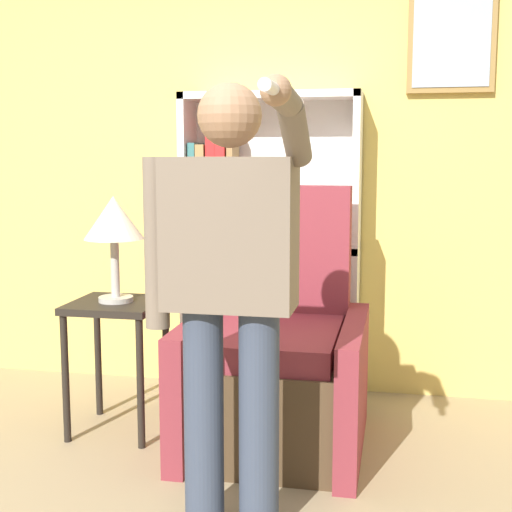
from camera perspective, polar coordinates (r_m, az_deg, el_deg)
wall_back at (r=4.31m, az=-1.17°, el=8.05°), size 8.00×0.11×2.80m
bookcase at (r=4.17m, az=-0.61°, el=0.46°), size 1.02×0.28×1.76m
armchair at (r=3.54m, az=1.75°, el=-8.76°), size 0.85×0.95×1.25m
person_standing at (r=2.57m, az=-2.15°, el=-1.88°), size 0.62×0.78×1.66m
side_table at (r=3.69m, az=-11.08°, el=-5.50°), size 0.44×0.44×0.68m
table_lamp at (r=3.61m, az=-11.31°, el=2.68°), size 0.30×0.30×0.53m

